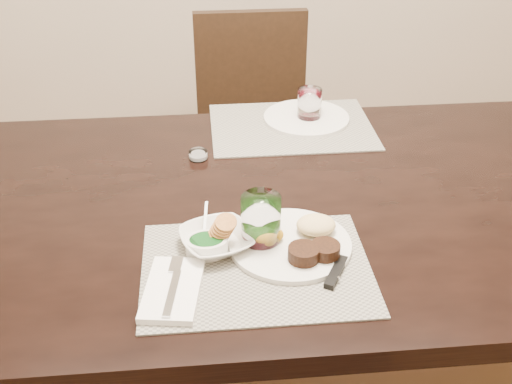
{
  "coord_description": "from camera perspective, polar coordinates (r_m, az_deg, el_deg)",
  "views": [
    {
      "loc": [
        -0.2,
        -1.27,
        1.56
      ],
      "look_at": [
        -0.09,
        -0.07,
        0.82
      ],
      "focal_mm": 45.0,
      "sensor_mm": 36.0,
      "label": 1
    }
  ],
  "objects": [
    {
      "name": "dining_table",
      "position": [
        1.56,
        2.92,
        -3.19
      ],
      "size": [
        2.0,
        1.0,
        0.75
      ],
      "color": "black",
      "rests_on": "ground"
    },
    {
      "name": "chair_far",
      "position": [
        2.45,
        -0.24,
        6.16
      ],
      "size": [
        0.42,
        0.42,
        0.9
      ],
      "color": "black",
      "rests_on": "ground"
    },
    {
      "name": "placemat_near",
      "position": [
        1.3,
        0.02,
        -6.78
      ],
      "size": [
        0.46,
        0.34,
        0.0
      ],
      "primitive_type": "cube",
      "color": "gray",
      "rests_on": "dining_table"
    },
    {
      "name": "placemat_far",
      "position": [
        1.86,
        3.17,
        5.83
      ],
      "size": [
        0.46,
        0.34,
        0.0
      ],
      "primitive_type": "cube",
      "color": "gray",
      "rests_on": "dining_table"
    },
    {
      "name": "dinner_plate",
      "position": [
        1.35,
        3.59,
        -4.39
      ],
      "size": [
        0.26,
        0.26,
        0.05
      ],
      "rotation": [
        0.0,
        0.0,
        0.27
      ],
      "color": "silver",
      "rests_on": "placemat_near"
    },
    {
      "name": "napkin_fork",
      "position": [
        1.25,
        -7.41,
        -8.54
      ],
      "size": [
        0.13,
        0.2,
        0.02
      ],
      "rotation": [
        0.0,
        0.0,
        -0.15
      ],
      "color": "white",
      "rests_on": "placemat_near"
    },
    {
      "name": "steak_knife",
      "position": [
        1.31,
        6.89,
        -6.36
      ],
      "size": [
        0.08,
        0.23,
        0.01
      ],
      "rotation": [
        0.0,
        0.0,
        -0.5
      ],
      "color": "silver",
      "rests_on": "placemat_near"
    },
    {
      "name": "cracker_bowl",
      "position": [
        1.34,
        -3.51,
        -4.25
      ],
      "size": [
        0.19,
        0.19,
        0.07
      ],
      "rotation": [
        0.0,
        0.0,
        0.32
      ],
      "color": "silver",
      "rests_on": "placemat_near"
    },
    {
      "name": "sauce_ramekin",
      "position": [
        1.33,
        -4.39,
        -4.7
      ],
      "size": [
        0.09,
        0.13,
        0.07
      ],
      "rotation": [
        0.0,
        0.0,
        -0.15
      ],
      "color": "silver",
      "rests_on": "placemat_near"
    },
    {
      "name": "wine_glass_near",
      "position": [
        1.34,
        0.44,
        -2.82
      ],
      "size": [
        0.08,
        0.08,
        0.12
      ],
      "rotation": [
        0.0,
        0.0,
        0.14
      ],
      "color": "silver",
      "rests_on": "placemat_near"
    },
    {
      "name": "far_plate",
      "position": [
        1.89,
        4.49,
        6.59
      ],
      "size": [
        0.25,
        0.25,
        0.01
      ],
      "primitive_type": "cylinder",
      "color": "silver",
      "rests_on": "placemat_far"
    },
    {
      "name": "wine_glass_far",
      "position": [
        1.88,
        4.77,
        7.58
      ],
      "size": [
        0.07,
        0.07,
        0.1
      ],
      "rotation": [
        0.0,
        0.0,
        0.23
      ],
      "color": "silver",
      "rests_on": "placemat_far"
    },
    {
      "name": "salt_cellar",
      "position": [
        1.69,
        -5.16,
        3.27
      ],
      "size": [
        0.05,
        0.05,
        0.02
      ],
      "rotation": [
        0.0,
        0.0,
        0.01
      ],
      "color": "silver",
      "rests_on": "dining_table"
    }
  ]
}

